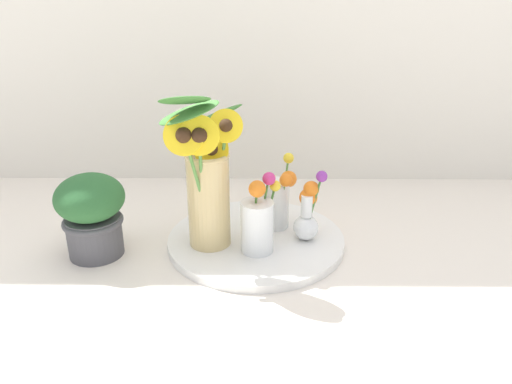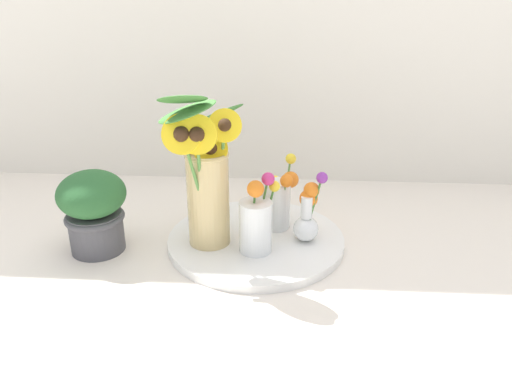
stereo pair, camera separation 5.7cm
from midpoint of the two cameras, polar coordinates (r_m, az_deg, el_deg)
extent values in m
plane|color=silver|center=(1.11, 0.48, -8.31)|extent=(6.00, 6.00, 0.00)
cylinder|color=white|center=(1.19, 1.38, -5.54)|extent=(0.42, 0.42, 0.02)
cylinder|color=#D1B77A|center=(1.12, -4.01, -0.98)|extent=(0.09, 0.09, 0.21)
torus|color=#D1B77A|center=(1.08, -4.17, 4.27)|extent=(0.10, 0.10, 0.01)
cylinder|color=#568E42|center=(1.05, -5.32, 1.26)|extent=(0.04, 0.05, 0.21)
cylinder|color=yellow|center=(1.00, -6.84, 6.57)|extent=(0.09, 0.04, 0.09)
sphere|color=#382314|center=(1.00, -6.84, 6.57)|extent=(0.03, 0.03, 0.03)
cylinder|color=#568E42|center=(1.09, -2.60, 1.86)|extent=(0.04, 0.04, 0.23)
cylinder|color=yellow|center=(1.04, -2.00, 7.60)|extent=(0.08, 0.04, 0.08)
sphere|color=#382314|center=(1.04, -2.00, 7.60)|extent=(0.03, 0.03, 0.03)
cylinder|color=#568E42|center=(1.06, -4.88, 1.34)|extent=(0.02, 0.08, 0.21)
cylinder|color=yellow|center=(0.99, -5.09, 6.54)|extent=(0.08, 0.03, 0.08)
sphere|color=#382314|center=(0.99, -5.09, 6.54)|extent=(0.03, 0.03, 0.03)
cylinder|color=#568E42|center=(1.10, -4.07, 0.17)|extent=(0.02, 0.02, 0.19)
cylinder|color=yellow|center=(1.07, -3.68, 4.89)|extent=(0.08, 0.06, 0.07)
sphere|color=#382314|center=(1.07, -3.68, 4.89)|extent=(0.03, 0.03, 0.03)
ellipsoid|color=#38702D|center=(1.00, -6.34, 9.06)|extent=(0.15, 0.12, 0.08)
ellipsoid|color=#38702D|center=(1.14, -3.23, 8.70)|extent=(0.14, 0.08, 0.07)
ellipsoid|color=#38702D|center=(0.98, -6.82, 10.46)|extent=(0.13, 0.10, 0.05)
cylinder|color=white|center=(1.10, 1.44, -4.00)|extent=(0.07, 0.07, 0.12)
cylinder|color=#427533|center=(1.10, 2.12, -2.07)|extent=(0.03, 0.03, 0.13)
sphere|color=#C6337A|center=(1.08, 2.90, 1.49)|extent=(0.03, 0.03, 0.03)
cylinder|color=#427533|center=(1.11, 2.79, -2.48)|extent=(0.03, 0.03, 0.12)
sphere|color=yellow|center=(1.10, 3.62, 0.64)|extent=(0.02, 0.02, 0.02)
cylinder|color=#427533|center=(1.08, 1.17, -2.62)|extent=(0.02, 0.01, 0.12)
sphere|color=orange|center=(1.06, 1.49, 0.34)|extent=(0.04, 0.04, 0.04)
sphere|color=white|center=(1.16, 7.11, -4.21)|extent=(0.06, 0.06, 0.06)
cylinder|color=white|center=(1.14, 7.25, -1.76)|extent=(0.03, 0.03, 0.05)
cylinder|color=#427533|center=(1.14, 8.10, -1.36)|extent=(0.03, 0.02, 0.12)
sphere|color=purple|center=(1.13, 9.00, 1.61)|extent=(0.03, 0.03, 0.03)
cylinder|color=#427533|center=(1.16, 7.38, -2.79)|extent=(0.01, 0.02, 0.08)
sphere|color=orange|center=(1.15, 7.45, -0.77)|extent=(0.04, 0.04, 0.04)
cylinder|color=#427533|center=(1.15, 7.28, -2.29)|extent=(0.02, 0.03, 0.10)
sphere|color=orange|center=(1.14, 7.80, 0.20)|extent=(0.04, 0.04, 0.04)
cylinder|color=white|center=(1.21, 3.60, -1.44)|extent=(0.07, 0.07, 0.12)
cylinder|color=#568E42|center=(1.23, 3.25, -0.87)|extent=(0.01, 0.03, 0.09)
sphere|color=yellow|center=(1.22, 3.54, 1.21)|extent=(0.03, 0.03, 0.03)
cylinder|color=#568E42|center=(1.21, 4.78, 0.31)|extent=(0.02, 0.04, 0.14)
sphere|color=yellow|center=(1.21, 5.35, 3.80)|extent=(0.03, 0.03, 0.03)
cylinder|color=#568E42|center=(1.22, 4.75, -0.62)|extent=(0.02, 0.02, 0.09)
sphere|color=orange|center=(1.21, 5.31, 1.41)|extent=(0.04, 0.04, 0.04)
cylinder|color=#568E42|center=(1.18, 4.49, -0.50)|extent=(0.02, 0.03, 0.09)
sphere|color=orange|center=(1.15, 4.94, 1.27)|extent=(0.03, 0.03, 0.03)
cylinder|color=#4C4C51|center=(1.20, -16.45, -4.36)|extent=(0.12, 0.12, 0.09)
torus|color=#4C4C51|center=(1.18, -16.65, -2.79)|extent=(0.13, 0.13, 0.01)
ellipsoid|color=#285B2D|center=(1.16, -16.97, -0.23)|extent=(0.15, 0.15, 0.10)
camera|label=1|loc=(0.03, -88.56, 0.62)|focal=35.00mm
camera|label=2|loc=(0.03, 91.44, -0.62)|focal=35.00mm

